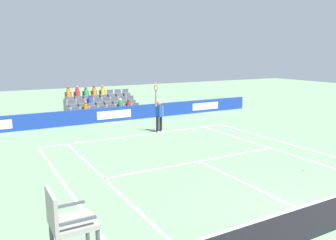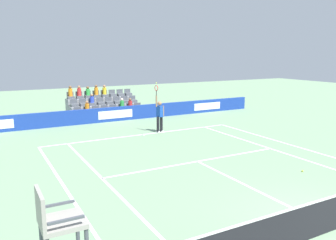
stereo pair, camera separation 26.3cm
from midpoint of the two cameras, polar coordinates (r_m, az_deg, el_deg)
The scene contains 14 objects.
ground_plane at distance 10.22m, azimuth 26.75°, elevation -15.93°, with size 80.00×80.00×0.00m, color gray.
line_baseline at distance 19.08m, azimuth -3.82°, elevation -2.42°, with size 10.97×0.10×0.01m, color white.
line_service at distance 14.46m, azimuth 5.44°, elevation -6.86°, with size 8.23×0.10×0.01m, color white.
line_centre_service at distance 12.11m, azimuth 14.08°, elevation -10.78°, with size 0.10×6.40×0.01m, color white.
line_singles_sideline_left at distance 12.33m, azimuth -9.65°, elevation -10.19°, with size 0.10×11.89×0.01m, color white.
line_singles_sideline_right at distance 16.72m, azimuth 18.15°, elevation -4.89°, with size 0.10×11.89×0.01m, color white.
line_doubles_sideline_left at distance 12.00m, azimuth -15.96°, elevation -11.08°, with size 0.10×11.89×0.01m, color white.
line_doubles_sideline_right at distance 17.72m, azimuth 21.20°, elevation -4.21°, with size 0.10×11.89×0.01m, color white.
line_centre_mark at distance 18.99m, azimuth -3.69°, elevation -2.48°, with size 0.10×0.20×0.01m, color white.
sponsor_barrier at distance 22.98m, azimuth -8.46°, elevation 0.99°, with size 22.10×0.22×0.94m.
tennis_player at distance 19.42m, azimuth -1.03°, elevation 0.82°, with size 0.53×0.39×2.85m.
umpire_chair at distance 6.09m, azimuth -16.50°, elevation -18.03°, with size 0.70×0.70×2.34m.
stadium_stand at distance 25.12m, azimuth -10.33°, elevation 1.99°, with size 4.96×2.85×2.20m.
loose_tennis_ball at distance 14.19m, azimuth 21.95°, elevation -7.86°, with size 0.07×0.07×0.07m, color #D1E533.
Camera 2 is at (7.64, 5.04, 4.44)m, focal length 36.66 mm.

